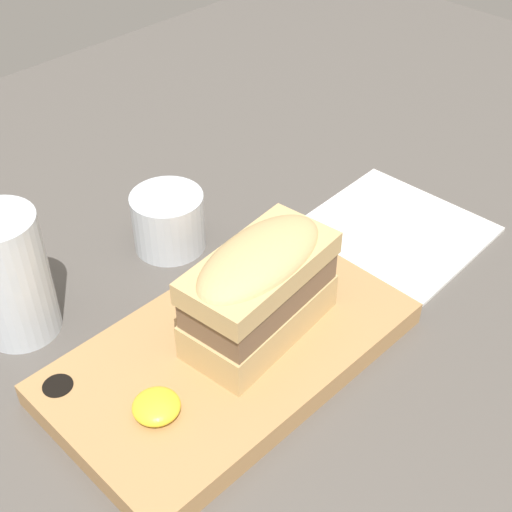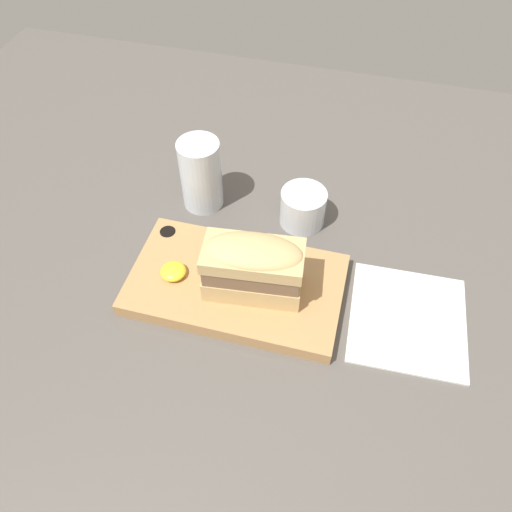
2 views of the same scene
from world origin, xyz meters
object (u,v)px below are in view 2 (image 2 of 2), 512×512
at_px(serving_board, 236,284).
at_px(napkin, 408,319).
at_px(wine_glass, 304,209).
at_px(sandwich, 253,265).
at_px(water_glass, 201,178).

distance_m(serving_board, napkin, 0.26).
height_order(wine_glass, napkin, wine_glass).
distance_m(sandwich, wine_glass, 0.19).
height_order(serving_board, water_glass, water_glass).
xyz_separation_m(serving_board, napkin, (0.26, 0.01, -0.01)).
bearing_deg(napkin, sandwich, -175.81).
height_order(serving_board, wine_glass, wine_glass).
bearing_deg(napkin, wine_glass, 140.00).
xyz_separation_m(sandwich, napkin, (0.23, 0.02, -0.08)).
relative_size(water_glass, wine_glass, 1.67).
xyz_separation_m(serving_board, water_glass, (-0.11, 0.17, 0.04)).
distance_m(sandwich, napkin, 0.24).
bearing_deg(sandwich, napkin, 4.19).
relative_size(water_glass, napkin, 0.70).
bearing_deg(wine_glass, sandwich, -103.61).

